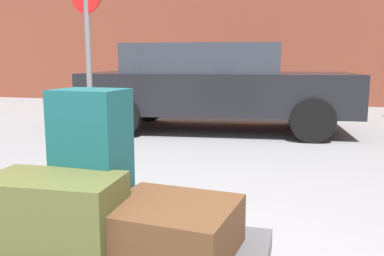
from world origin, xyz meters
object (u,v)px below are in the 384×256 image
Objects in this scene: suitcase_brown_front_right at (171,228)px; suitcase_teal_rear_right at (92,160)px; parked_car at (215,85)px; duffel_bag_olive_rear_left at (54,215)px; no_parking_sign at (88,42)px.

suitcase_brown_front_right is 0.78× the size of suitcase_teal_rear_right.
suitcase_teal_rear_right is at bearing -84.93° from parked_car.
duffel_bag_olive_rear_left is at bearing -85.61° from parked_car.
suitcase_brown_front_right is at bearing -80.19° from parked_car.
suitcase_teal_rear_right is 0.31× the size of no_parking_sign.
suitcase_brown_front_right is 3.82m from no_parking_sign.
no_parking_sign reaches higher than duffel_bag_olive_rear_left.
duffel_bag_olive_rear_left is 0.26× the size of no_parking_sign.
suitcase_brown_front_right is 0.51m from duffel_bag_olive_rear_left.
suitcase_teal_rear_right is at bearing 166.72° from suitcase_brown_front_right.
no_parking_sign reaches higher than suitcase_teal_rear_right.
suitcase_teal_rear_right reaches higher than suitcase_brown_front_right.
suitcase_brown_front_right is 0.12× the size of parked_car.
duffel_bag_olive_rear_left is at bearing -63.98° from no_parking_sign.
no_parking_sign is (-1.60, 2.93, 0.70)m from suitcase_teal_rear_right.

